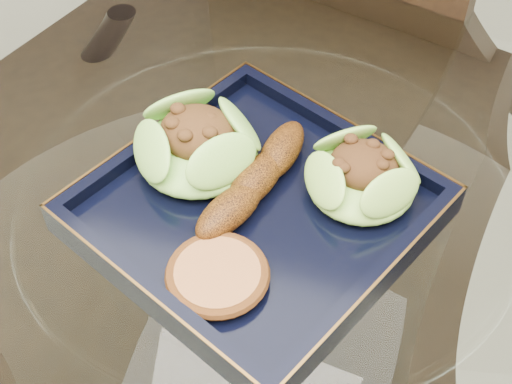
% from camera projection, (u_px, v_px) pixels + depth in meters
% --- Properties ---
extents(dining_table, '(1.13, 1.13, 0.77)m').
position_uv_depth(dining_table, '(264.00, 329.00, 0.77)').
color(dining_table, white).
rests_on(dining_table, ground).
extents(dining_chair, '(0.56, 0.56, 1.07)m').
position_uv_depth(dining_chair, '(260.00, 109.00, 1.00)').
color(dining_chair, black).
rests_on(dining_chair, ground).
extents(navy_plate, '(0.35, 0.35, 0.02)m').
position_uv_depth(navy_plate, '(256.00, 214.00, 0.65)').
color(navy_plate, black).
rests_on(navy_plate, dining_table).
extents(lettuce_wrap_left, '(0.15, 0.15, 0.04)m').
position_uv_depth(lettuce_wrap_left, '(197.00, 147.00, 0.66)').
color(lettuce_wrap_left, '#5CA931').
rests_on(lettuce_wrap_left, navy_plate).
extents(lettuce_wrap_right, '(0.13, 0.13, 0.04)m').
position_uv_depth(lettuce_wrap_right, '(362.00, 178.00, 0.64)').
color(lettuce_wrap_right, '#66B033').
rests_on(lettuce_wrap_right, navy_plate).
extents(roasted_plantain, '(0.07, 0.16, 0.03)m').
position_uv_depth(roasted_plantain, '(256.00, 179.00, 0.65)').
color(roasted_plantain, '#5F310A').
rests_on(roasted_plantain, navy_plate).
extents(crumb_patty, '(0.08, 0.08, 0.01)m').
position_uv_depth(crumb_patty, '(218.00, 276.00, 0.59)').
color(crumb_patty, '#AC6C39').
rests_on(crumb_patty, navy_plate).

